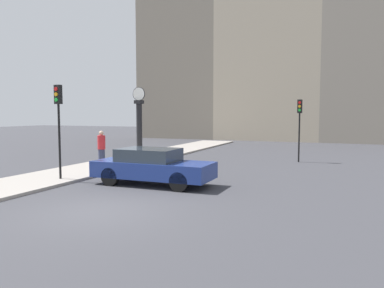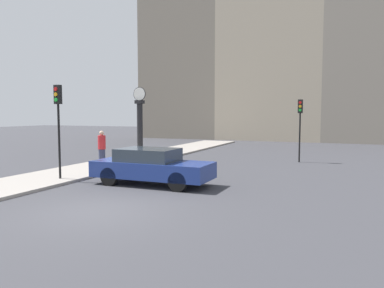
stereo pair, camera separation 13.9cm
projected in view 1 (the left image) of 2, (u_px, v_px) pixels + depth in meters
ground_plane at (101, 211)px, 10.56m from camera, size 120.00×120.00×0.00m
sidewalk_corner at (148, 156)px, 23.51m from camera, size 3.10×27.92×0.11m
building_row at (284, 61)px, 38.22m from camera, size 31.22×5.00×17.04m
sedan_car at (152, 166)px, 14.37m from camera, size 4.63×1.76×1.40m
traffic_light_near at (59, 112)px, 14.94m from camera, size 0.26×0.24×3.77m
traffic_light_far at (300, 117)px, 20.98m from camera, size 0.26×0.24×3.53m
street_clock at (139, 123)px, 23.06m from camera, size 0.84×0.46×4.26m
pedestrian_red_top at (102, 148)px, 19.58m from camera, size 0.40×0.40×1.73m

